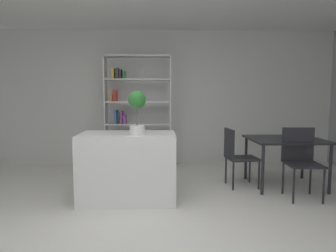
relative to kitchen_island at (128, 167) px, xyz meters
name	(u,v)px	position (x,y,z in m)	size (l,w,h in m)	color
ground_plane	(148,232)	(0.31, -0.97, -0.45)	(10.30, 10.30, 0.00)	silver
back_partition	(153,98)	(0.31, 2.15, 0.90)	(7.48, 0.06, 2.71)	silver
kitchen_island	(128,167)	(0.00, 0.00, 0.00)	(1.26, 0.70, 0.91)	white
potted_plant_on_island	(137,108)	(0.14, -0.14, 0.80)	(0.23, 0.23, 0.56)	white
open_bookshelf	(134,110)	(-0.06, 1.75, 0.69)	(1.25, 0.34, 2.15)	white
dining_table	(285,143)	(2.37, 0.53, 0.22)	(1.09, 0.92, 0.75)	#232328
dining_chair_island_side	(236,153)	(1.60, 0.52, 0.07)	(0.49, 0.45, 0.90)	#232328
dining_chair_near	(300,156)	(2.38, 0.05, 0.12)	(0.47, 0.47, 0.96)	#232328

